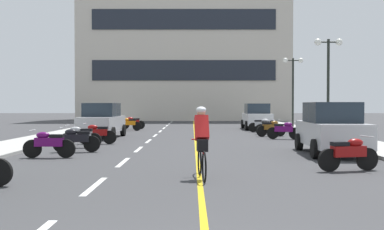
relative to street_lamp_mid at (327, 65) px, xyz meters
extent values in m
plane|color=#38383A|center=(-7.13, 1.03, -3.81)|extent=(140.00, 140.00, 0.00)
cube|color=#A8A8A3|center=(-14.33, 4.03, -3.75)|extent=(2.40, 72.00, 0.12)
cube|color=#A8A8A3|center=(0.07, 4.03, -3.75)|extent=(2.40, 72.00, 0.12)
cube|color=silver|center=(-9.13, -13.97, -3.81)|extent=(0.14, 2.20, 0.01)
cube|color=silver|center=(-9.13, -9.97, -3.81)|extent=(0.14, 2.20, 0.01)
cube|color=silver|center=(-9.13, -5.97, -3.81)|extent=(0.14, 2.20, 0.01)
cube|color=silver|center=(-9.13, -1.97, -3.81)|extent=(0.14, 2.20, 0.01)
cube|color=silver|center=(-9.13, 2.03, -3.81)|extent=(0.14, 2.20, 0.01)
cube|color=silver|center=(-9.13, 6.03, -3.81)|extent=(0.14, 2.20, 0.01)
cube|color=silver|center=(-9.13, 10.03, -3.81)|extent=(0.14, 2.20, 0.01)
cube|color=silver|center=(-9.13, 14.03, -3.81)|extent=(0.14, 2.20, 0.01)
cube|color=silver|center=(-9.13, 18.03, -3.81)|extent=(0.14, 2.20, 0.01)
cube|color=silver|center=(-9.13, 22.03, -3.81)|extent=(0.14, 2.20, 0.01)
cube|color=silver|center=(-9.13, 26.03, -3.81)|extent=(0.14, 2.20, 0.01)
cube|color=gold|center=(-6.88, 4.03, -3.81)|extent=(0.12, 66.00, 0.01)
cube|color=beige|center=(-7.92, 29.21, 5.20)|extent=(23.26, 8.36, 18.02)
cube|color=#1E232D|center=(-7.92, 24.98, 1.59)|extent=(19.54, 0.10, 2.16)
cube|color=#1E232D|center=(-7.92, 24.98, 7.00)|extent=(19.54, 0.10, 2.16)
cylinder|color=black|center=(0.00, 0.00, -1.19)|extent=(0.14, 0.14, 5.01)
cylinder|color=black|center=(0.00, 0.00, 1.16)|extent=(1.10, 0.08, 0.08)
sphere|color=white|center=(-0.55, 0.00, 1.16)|extent=(0.36, 0.36, 0.36)
sphere|color=white|center=(0.55, 0.00, 1.16)|extent=(0.36, 0.36, 0.36)
cylinder|color=black|center=(0.14, 8.90, -1.23)|extent=(0.14, 0.14, 4.93)
cylinder|color=black|center=(0.14, 8.90, 1.08)|extent=(1.10, 0.08, 0.08)
sphere|color=white|center=(-0.41, 8.90, 1.08)|extent=(0.36, 0.36, 0.36)
sphere|color=white|center=(0.69, 8.90, 1.08)|extent=(0.36, 0.36, 0.36)
cylinder|color=black|center=(-2.98, -6.29, -3.49)|extent=(0.25, 0.65, 0.64)
cylinder|color=black|center=(-1.28, -6.37, -3.49)|extent=(0.25, 0.65, 0.64)
cylinder|color=black|center=(-3.11, -9.09, -3.49)|extent=(0.25, 0.65, 0.64)
cylinder|color=black|center=(-1.41, -9.17, -3.49)|extent=(0.25, 0.65, 0.64)
cube|color=#B7B7BC|center=(-2.19, -7.73, -3.09)|extent=(1.89, 4.27, 0.80)
cube|color=#1E2833|center=(-2.19, -7.73, -2.34)|extent=(1.66, 2.27, 0.70)
cylinder|color=black|center=(-12.58, 1.68, -3.49)|extent=(0.24, 0.65, 0.64)
cylinder|color=black|center=(-10.88, 1.62, -3.49)|extent=(0.24, 0.65, 0.64)
cylinder|color=black|center=(-12.68, -1.12, -3.49)|extent=(0.24, 0.65, 0.64)
cylinder|color=black|center=(-10.98, -1.18, -3.49)|extent=(0.24, 0.65, 0.64)
cube|color=#B7B7BC|center=(-11.78, 0.25, -3.09)|extent=(1.86, 4.26, 0.80)
cube|color=#1E2833|center=(-11.78, 0.25, -2.34)|extent=(1.64, 2.26, 0.70)
cylinder|color=black|center=(-3.30, 9.98, -3.49)|extent=(0.23, 0.64, 0.64)
cylinder|color=black|center=(-1.60, 9.96, -3.49)|extent=(0.23, 0.64, 0.64)
cylinder|color=black|center=(-3.34, 7.18, -3.49)|extent=(0.23, 0.64, 0.64)
cylinder|color=black|center=(-1.64, 7.16, -3.49)|extent=(0.23, 0.64, 0.64)
cube|color=silver|center=(-2.47, 8.57, -3.09)|extent=(1.75, 4.22, 0.80)
cube|color=#1E2833|center=(-2.47, 8.57, -2.34)|extent=(1.59, 2.22, 0.70)
cylinder|color=black|center=(-2.44, -11.66, -3.51)|extent=(0.61, 0.23, 0.60)
cylinder|color=black|center=(-3.51, -11.90, -3.51)|extent=(0.61, 0.23, 0.60)
cube|color=maroon|center=(-2.98, -11.78, -3.29)|extent=(0.94, 0.47, 0.28)
ellipsoid|color=maroon|center=(-2.78, -11.74, -3.07)|extent=(0.48, 0.33, 0.22)
cube|color=black|center=(-3.22, -11.83, -3.09)|extent=(0.48, 0.33, 0.10)
cylinder|color=silver|center=(-2.44, -11.66, -2.91)|extent=(0.16, 0.59, 0.03)
cylinder|color=black|center=(-12.26, -8.82, -3.51)|extent=(0.60, 0.10, 0.60)
cylinder|color=black|center=(-11.16, -8.82, -3.51)|extent=(0.60, 0.10, 0.60)
cube|color=#590C59|center=(-11.71, -8.82, -3.29)|extent=(0.90, 0.28, 0.28)
ellipsoid|color=#590C59|center=(-11.91, -8.82, -3.07)|extent=(0.44, 0.24, 0.22)
cube|color=black|center=(-11.46, -8.82, -3.09)|extent=(0.44, 0.24, 0.10)
cylinder|color=silver|center=(-12.26, -8.82, -2.91)|extent=(0.03, 0.60, 0.03)
cylinder|color=black|center=(-11.81, -7.09, -3.51)|extent=(0.61, 0.14, 0.60)
cylinder|color=black|center=(-10.71, -7.01, -3.51)|extent=(0.61, 0.14, 0.60)
cube|color=black|center=(-11.26, -7.05, -3.29)|extent=(0.92, 0.34, 0.28)
ellipsoid|color=black|center=(-11.46, -7.06, -3.07)|extent=(0.46, 0.27, 0.22)
cube|color=black|center=(-11.01, -7.03, -3.09)|extent=(0.46, 0.27, 0.10)
cylinder|color=silver|center=(-11.81, -7.09, -2.91)|extent=(0.07, 0.60, 0.03)
cylinder|color=black|center=(-12.10, -5.30, -3.51)|extent=(0.60, 0.11, 0.60)
cylinder|color=black|center=(-11.00, -5.32, -3.51)|extent=(0.60, 0.11, 0.60)
cube|color=#B2B2B7|center=(-11.55, -5.31, -3.29)|extent=(0.91, 0.30, 0.28)
ellipsoid|color=#B2B2B7|center=(-11.75, -5.31, -3.07)|extent=(0.45, 0.25, 0.22)
cube|color=black|center=(-11.30, -5.32, -3.09)|extent=(0.45, 0.25, 0.10)
cylinder|color=silver|center=(-12.10, -5.30, -2.91)|extent=(0.04, 0.60, 0.03)
cylinder|color=black|center=(-11.78, -3.59, -3.51)|extent=(0.60, 0.11, 0.60)
cylinder|color=black|center=(-10.68, -3.58, -3.51)|extent=(0.60, 0.11, 0.60)
cube|color=maroon|center=(-11.23, -3.58, -3.29)|extent=(0.90, 0.29, 0.28)
ellipsoid|color=maroon|center=(-11.43, -3.59, -3.07)|extent=(0.44, 0.24, 0.22)
cube|color=black|center=(-10.98, -3.58, -3.09)|extent=(0.44, 0.24, 0.10)
cylinder|color=silver|center=(-11.78, -3.59, -2.91)|extent=(0.04, 0.60, 0.03)
cylinder|color=black|center=(-1.92, -0.95, -3.51)|extent=(0.60, 0.29, 0.60)
cylinder|color=black|center=(-2.96, -0.59, -3.51)|extent=(0.60, 0.29, 0.60)
cube|color=#590C59|center=(-2.44, -0.77, -3.29)|extent=(0.94, 0.55, 0.28)
ellipsoid|color=#590C59|center=(-2.25, -0.83, -3.07)|extent=(0.49, 0.37, 0.22)
cube|color=black|center=(-2.68, -0.69, -3.09)|extent=(0.49, 0.37, 0.10)
cylinder|color=silver|center=(-1.92, -0.95, -2.91)|extent=(0.22, 0.58, 0.03)
cylinder|color=black|center=(-2.21, 1.40, -3.51)|extent=(0.60, 0.26, 0.60)
cylinder|color=black|center=(-3.26, 1.11, -3.51)|extent=(0.60, 0.26, 0.60)
cube|color=brown|center=(-2.73, 1.26, -3.29)|extent=(0.94, 0.51, 0.28)
ellipsoid|color=brown|center=(-2.54, 1.31, -3.07)|extent=(0.49, 0.35, 0.22)
cube|color=black|center=(-2.98, 1.19, -3.09)|extent=(0.49, 0.35, 0.10)
cylinder|color=silver|center=(-2.21, 1.40, -2.91)|extent=(0.19, 0.59, 0.03)
cylinder|color=black|center=(-1.98, 2.80, -3.51)|extent=(0.61, 0.22, 0.60)
cylinder|color=black|center=(-3.06, 3.03, -3.51)|extent=(0.61, 0.22, 0.60)
cube|color=black|center=(-2.52, 2.92, -3.29)|extent=(0.94, 0.46, 0.28)
ellipsoid|color=black|center=(-2.32, 2.87, -3.07)|extent=(0.48, 0.33, 0.22)
cube|color=black|center=(-2.76, 2.97, -3.09)|extent=(0.48, 0.33, 0.10)
cylinder|color=silver|center=(-1.98, 2.80, -2.91)|extent=(0.15, 0.59, 0.03)
cylinder|color=black|center=(-2.10, 5.01, -3.51)|extent=(0.61, 0.17, 0.60)
cylinder|color=black|center=(-3.19, 5.14, -3.51)|extent=(0.61, 0.17, 0.60)
cube|color=#B2B2B7|center=(-2.64, 5.08, -3.29)|extent=(0.93, 0.38, 0.28)
ellipsoid|color=#B2B2B7|center=(-2.45, 5.05, -3.07)|extent=(0.46, 0.29, 0.22)
cube|color=black|center=(-2.89, 5.11, -3.09)|extent=(0.46, 0.29, 0.10)
cylinder|color=silver|center=(-2.10, 5.01, -2.91)|extent=(0.10, 0.60, 0.03)
cylinder|color=black|center=(-11.82, 6.76, -3.51)|extent=(0.60, 0.10, 0.60)
cylinder|color=black|center=(-10.72, 6.76, -3.51)|extent=(0.60, 0.10, 0.60)
cube|color=orange|center=(-11.27, 6.76, -3.29)|extent=(0.90, 0.28, 0.28)
ellipsoid|color=orange|center=(-11.47, 6.76, -3.07)|extent=(0.44, 0.24, 0.22)
cube|color=black|center=(-11.02, 6.76, -3.09)|extent=(0.44, 0.24, 0.10)
cylinder|color=silver|center=(-11.82, 6.76, -2.91)|extent=(0.03, 0.60, 0.03)
cylinder|color=black|center=(-11.81, 8.77, -3.51)|extent=(0.61, 0.15, 0.60)
cylinder|color=black|center=(-10.72, 8.87, -3.51)|extent=(0.61, 0.15, 0.60)
cube|color=maroon|center=(-11.26, 8.82, -3.29)|extent=(0.92, 0.36, 0.28)
ellipsoid|color=maroon|center=(-11.46, 8.80, -3.07)|extent=(0.46, 0.28, 0.22)
cube|color=black|center=(-11.02, 8.84, -3.09)|extent=(0.46, 0.28, 0.10)
cylinder|color=silver|center=(-11.81, 8.77, -2.91)|extent=(0.08, 0.60, 0.03)
torus|color=black|center=(-6.87, -12.41, -3.47)|extent=(0.10, 0.72, 0.72)
torus|color=black|center=(-6.78, -13.46, -3.47)|extent=(0.10, 0.72, 0.72)
cylinder|color=red|center=(-6.82, -12.96, -3.17)|extent=(0.12, 0.95, 0.04)
cube|color=black|center=(-6.81, -13.11, -2.95)|extent=(0.12, 0.21, 0.06)
cylinder|color=red|center=(-6.86, -12.51, -2.92)|extent=(0.42, 0.06, 0.03)
cube|color=black|center=(-6.82, -13.06, -3.02)|extent=(0.27, 0.38, 0.28)
cube|color=red|center=(-6.83, -12.91, -2.62)|extent=(0.36, 0.48, 0.61)
sphere|color=tan|center=(-6.84, -12.78, -2.27)|extent=(0.20, 0.20, 0.20)
ellipsoid|color=white|center=(-6.84, -12.78, -2.20)|extent=(0.24, 0.26, 0.16)
camera|label=1|loc=(-7.06, -23.64, -2.08)|focal=42.73mm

